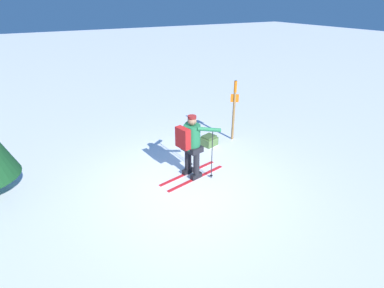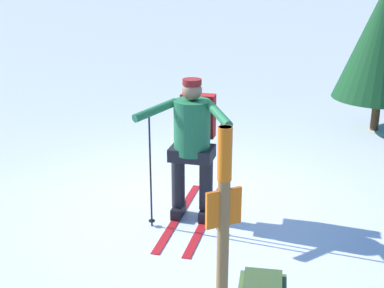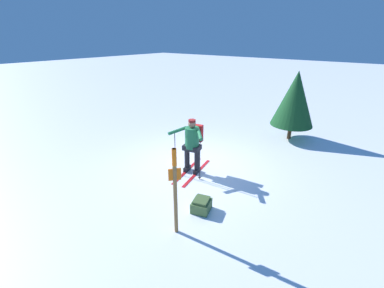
{
  "view_description": "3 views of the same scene",
  "coord_description": "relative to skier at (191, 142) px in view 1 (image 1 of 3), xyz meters",
  "views": [
    {
      "loc": [
        2.77,
        5.36,
        4.0
      ],
      "look_at": [
        -0.31,
        -0.22,
        0.88
      ],
      "focal_mm": 28.0,
      "sensor_mm": 36.0,
      "label": 1
    },
    {
      "loc": [
        -5.19,
        -2.66,
        2.76
      ],
      "look_at": [
        -0.31,
        -0.22,
        0.88
      ],
      "focal_mm": 50.0,
      "sensor_mm": 36.0,
      "label": 2
    },
    {
      "loc": [
        -5.51,
        -4.32,
        3.69
      ],
      "look_at": [
        -0.31,
        -0.22,
        0.88
      ],
      "focal_mm": 24.0,
      "sensor_mm": 36.0,
      "label": 3
    }
  ],
  "objects": [
    {
      "name": "ground_plane",
      "position": [
        0.28,
        0.22,
        -0.94
      ],
      "size": [
        80.0,
        80.0,
        0.0
      ],
      "primitive_type": "plane",
      "color": "white"
    },
    {
      "name": "skier",
      "position": [
        0.0,
        0.0,
        0.0
      ],
      "size": [
        1.81,
        1.02,
        1.6
      ],
      "color": "red",
      "rests_on": "ground_plane"
    },
    {
      "name": "trail_marker",
      "position": [
        -2.18,
        -1.3,
        0.16
      ],
      "size": [
        0.2,
        0.17,
        1.85
      ],
      "color": "olive",
      "rests_on": "ground_plane"
    },
    {
      "name": "dropped_backpack",
      "position": [
        -1.31,
        -1.29,
        -0.79
      ],
      "size": [
        0.53,
        0.5,
        0.3
      ],
      "color": "#4C6B38",
      "rests_on": "ground_plane"
    }
  ]
}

